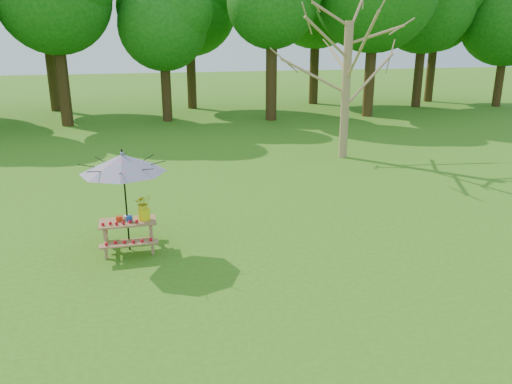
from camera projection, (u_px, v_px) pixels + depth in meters
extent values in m
cylinder|color=#927050|center=(346.00, 92.00, 18.55)|extent=(0.35, 0.35, 5.00)
cube|color=#946942|center=(128.00, 222.00, 10.76)|extent=(1.20, 0.62, 0.04)
cube|color=#946942|center=(129.00, 244.00, 10.34)|extent=(1.20, 0.22, 0.04)
cube|color=#946942|center=(128.00, 225.00, 11.36)|extent=(1.20, 0.22, 0.04)
cylinder|color=black|center=(126.00, 201.00, 10.62)|extent=(0.04, 0.04, 2.25)
cone|color=teal|center=(123.00, 163.00, 10.37)|extent=(1.92, 1.92, 0.39)
sphere|color=teal|center=(122.00, 153.00, 10.31)|extent=(0.08, 0.08, 0.08)
cube|color=red|center=(119.00, 219.00, 10.75)|extent=(0.14, 0.12, 0.10)
cylinder|color=#153FAD|center=(130.00, 219.00, 10.69)|extent=(0.13, 0.13, 0.13)
cube|color=white|center=(127.00, 217.00, 10.87)|extent=(0.13, 0.13, 0.07)
cylinder|color=#FCED0D|center=(144.00, 214.00, 10.79)|extent=(0.25, 0.25, 0.25)
imported|color=yellow|center=(143.00, 203.00, 10.72)|extent=(0.37, 0.33, 0.38)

